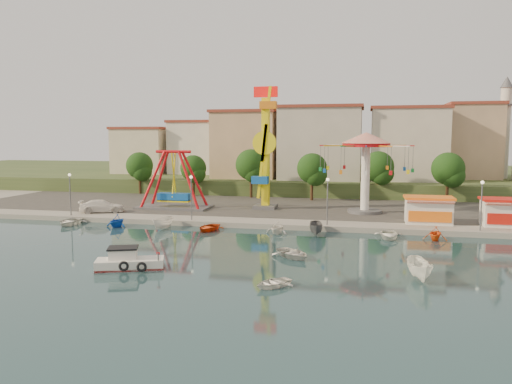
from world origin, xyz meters
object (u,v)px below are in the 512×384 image
(rowboat_a, at_px, (293,253))
(wave_swinger, at_px, (366,154))
(pirate_ship_ride, at_px, (174,181))
(cabin_motorboat, at_px, (128,262))
(skiff, at_px, (420,270))
(kamikaze_tower, at_px, (266,150))
(van, at_px, (102,206))

(rowboat_a, bearing_deg, wave_swinger, 32.01)
(pirate_ship_ride, xyz_separation_m, cabin_motorboat, (7.44, -28.51, -3.90))
(rowboat_a, bearing_deg, skiff, -69.05)
(pirate_ship_ride, bearing_deg, skiff, -42.13)
(pirate_ship_ride, distance_m, rowboat_a, 29.91)
(kamikaze_tower, relative_size, skiff, 4.04)
(pirate_ship_ride, distance_m, cabin_motorboat, 29.73)
(van, bearing_deg, wave_swinger, -100.28)
(rowboat_a, distance_m, van, 32.08)
(kamikaze_tower, bearing_deg, skiff, -59.14)
(skiff, bearing_deg, van, 143.98)
(wave_swinger, height_order, skiff, wave_swinger)
(rowboat_a, relative_size, skiff, 0.94)
(skiff, bearing_deg, rowboat_a, 148.19)
(kamikaze_tower, height_order, van, kamikaze_tower)
(pirate_ship_ride, bearing_deg, wave_swinger, 3.08)
(cabin_motorboat, height_order, van, van)
(kamikaze_tower, relative_size, rowboat_a, 4.31)
(wave_swinger, xyz_separation_m, van, (-33.47, -7.02, -6.78))
(van, bearing_deg, rowboat_a, -143.12)
(skiff, bearing_deg, pirate_ship_ride, 131.38)
(wave_swinger, relative_size, van, 2.06)
(rowboat_a, bearing_deg, van, 105.29)
(skiff, xyz_separation_m, van, (-37.52, 21.26, 0.63))
(cabin_motorboat, relative_size, van, 1.00)
(rowboat_a, relative_size, van, 0.68)
(wave_swinger, bearing_deg, pirate_ship_ride, -176.92)
(pirate_ship_ride, relative_size, cabin_motorboat, 1.78)
(cabin_motorboat, xyz_separation_m, skiff, (22.29, 1.61, 0.29))
(kamikaze_tower, relative_size, wave_swinger, 1.42)
(pirate_ship_ride, relative_size, wave_swinger, 0.86)
(van, bearing_deg, cabin_motorboat, -168.46)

